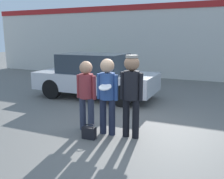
{
  "coord_description": "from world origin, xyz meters",
  "views": [
    {
      "loc": [
        1.87,
        -5.16,
        2.16
      ],
      "look_at": [
        -0.36,
        -0.03,
        0.98
      ],
      "focal_mm": 40.0,
      "sensor_mm": 36.0,
      "label": 1
    }
  ],
  "objects_px": {
    "person_right": "(131,88)",
    "person_middle_with_frisbee": "(107,90)",
    "person_left": "(86,90)",
    "parked_car_near": "(95,76)",
    "handbag": "(89,132)",
    "shrub": "(94,66)"
  },
  "relations": [
    {
      "from": "person_middle_with_frisbee",
      "to": "shrub",
      "type": "xyz_separation_m",
      "value": [
        -4.34,
        7.65,
        -0.46
      ]
    },
    {
      "from": "person_left",
      "to": "parked_car_near",
      "type": "bearing_deg",
      "value": 113.75
    },
    {
      "from": "person_left",
      "to": "shrub",
      "type": "bearing_deg",
      "value": 116.44
    },
    {
      "from": "person_right",
      "to": "person_left",
      "type": "bearing_deg",
      "value": -179.46
    },
    {
      "from": "shrub",
      "to": "handbag",
      "type": "height_order",
      "value": "shrub"
    },
    {
      "from": "person_middle_with_frisbee",
      "to": "parked_car_near",
      "type": "xyz_separation_m",
      "value": [
        -1.89,
        3.08,
        -0.23
      ]
    },
    {
      "from": "person_middle_with_frisbee",
      "to": "person_right",
      "type": "bearing_deg",
      "value": 4.3
    },
    {
      "from": "parked_car_near",
      "to": "person_left",
      "type": "bearing_deg",
      "value": -66.25
    },
    {
      "from": "person_middle_with_frisbee",
      "to": "handbag",
      "type": "relative_size",
      "value": 5.69
    },
    {
      "from": "person_right",
      "to": "handbag",
      "type": "height_order",
      "value": "person_right"
    },
    {
      "from": "person_middle_with_frisbee",
      "to": "shrub",
      "type": "bearing_deg",
      "value": 119.53
    },
    {
      "from": "person_right",
      "to": "shrub",
      "type": "bearing_deg",
      "value": 122.65
    },
    {
      "from": "person_right",
      "to": "parked_car_near",
      "type": "distance_m",
      "value": 3.91
    },
    {
      "from": "person_left",
      "to": "shrub",
      "type": "height_order",
      "value": "person_left"
    },
    {
      "from": "parked_car_near",
      "to": "handbag",
      "type": "distance_m",
      "value": 3.91
    },
    {
      "from": "handbag",
      "to": "shrub",
      "type": "bearing_deg",
      "value": 116.86
    },
    {
      "from": "person_right",
      "to": "shrub",
      "type": "xyz_separation_m",
      "value": [
        -4.88,
        7.61,
        -0.54
      ]
    },
    {
      "from": "person_middle_with_frisbee",
      "to": "parked_car_near",
      "type": "relative_size",
      "value": 0.39
    },
    {
      "from": "person_middle_with_frisbee",
      "to": "shrub",
      "type": "distance_m",
      "value": 8.81
    },
    {
      "from": "person_middle_with_frisbee",
      "to": "person_left",
      "type": "bearing_deg",
      "value": 176.78
    },
    {
      "from": "shrub",
      "to": "handbag",
      "type": "distance_m",
      "value": 9.04
    },
    {
      "from": "person_right",
      "to": "person_middle_with_frisbee",
      "type": "bearing_deg",
      "value": -175.7
    }
  ]
}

